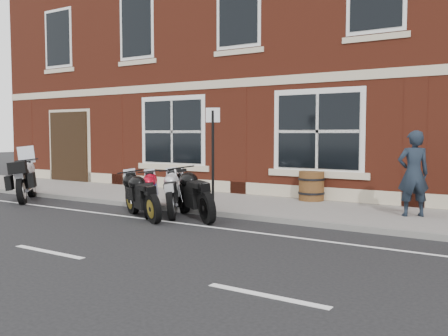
% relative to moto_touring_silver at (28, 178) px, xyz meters
% --- Properties ---
extents(ground, '(80.00, 80.00, 0.00)m').
position_rel_moto_touring_silver_xyz_m(ground, '(5.79, -0.74, -0.63)').
color(ground, black).
rests_on(ground, ground).
extents(sidewalk, '(30.00, 3.00, 0.12)m').
position_rel_moto_touring_silver_xyz_m(sidewalk, '(5.79, 2.26, -0.57)').
color(sidewalk, slate).
rests_on(sidewalk, ground).
extents(kerb, '(30.00, 0.16, 0.12)m').
position_rel_moto_touring_silver_xyz_m(kerb, '(5.79, 0.68, -0.57)').
color(kerb, slate).
rests_on(kerb, ground).
extents(pub_building, '(24.00, 12.00, 12.00)m').
position_rel_moto_touring_silver_xyz_m(pub_building, '(5.79, 9.76, 5.37)').
color(pub_building, maroon).
rests_on(pub_building, ground).
extents(moto_touring_silver, '(1.78, 1.73, 1.54)m').
position_rel_moto_touring_silver_xyz_m(moto_touring_silver, '(0.00, 0.00, 0.00)').
color(moto_touring_silver, black).
rests_on(moto_touring_silver, ground).
extents(moto_sport_red, '(1.31, 1.70, 0.91)m').
position_rel_moto_touring_silver_xyz_m(moto_sport_red, '(4.61, 0.10, -0.10)').
color(moto_sport_red, black).
rests_on(moto_sport_red, ground).
extents(moto_sport_black, '(1.92, 1.14, 0.96)m').
position_rel_moto_touring_silver_xyz_m(moto_sport_black, '(4.86, -0.48, -0.08)').
color(moto_sport_black, black).
rests_on(moto_sport_black, ground).
extents(moto_sport_silver, '(1.33, 1.79, 0.95)m').
position_rel_moto_touring_silver_xyz_m(moto_sport_silver, '(5.15, 0.30, -0.08)').
color(moto_sport_silver, black).
rests_on(moto_sport_silver, ground).
extents(moto_naked_black, '(1.99, 1.39, 1.03)m').
position_rel_moto_touring_silver_xyz_m(moto_naked_black, '(5.82, 0.20, -0.03)').
color(moto_naked_black, black).
rests_on(moto_naked_black, ground).
extents(pedestrian_left, '(0.81, 0.74, 1.86)m').
position_rel_moto_touring_silver_xyz_m(pedestrian_left, '(10.08, 2.39, 0.43)').
color(pedestrian_left, black).
rests_on(pedestrian_left, sidewalk).
extents(barrel_planter, '(0.70, 0.70, 0.78)m').
position_rel_moto_touring_silver_xyz_m(barrel_planter, '(7.21, 3.56, -0.12)').
color(barrel_planter, '#4E2E14').
rests_on(barrel_planter, sidewalk).
extents(parking_sign, '(0.33, 0.13, 2.40)m').
position_rel_moto_touring_silver_xyz_m(parking_sign, '(5.90, 0.81, 0.88)').
color(parking_sign, black).
rests_on(parking_sign, sidewalk).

